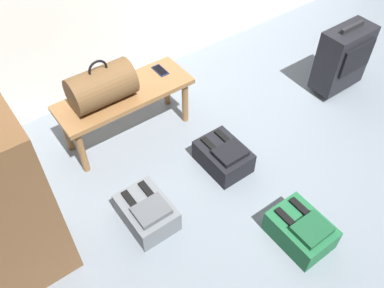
{
  "coord_description": "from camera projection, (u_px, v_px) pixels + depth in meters",
  "views": [
    {
      "loc": [
        -1.47,
        -1.13,
        2.28
      ],
      "look_at": [
        -0.36,
        0.38,
        0.25
      ],
      "focal_mm": 37.88,
      "sensor_mm": 36.0,
      "label": 1
    }
  ],
  "objects": [
    {
      "name": "suitcase_upright_charcoal",
      "position": [
        343.0,
        58.0,
        3.33
      ],
      "size": [
        0.44,
        0.25,
        0.62
      ],
      "color": "black",
      "rests_on": "ground"
    },
    {
      "name": "backpack_dark",
      "position": [
        224.0,
        156.0,
        2.9
      ],
      "size": [
        0.28,
        0.38,
        0.21
      ],
      "color": "black",
      "rests_on": "ground"
    },
    {
      "name": "backpack_grey",
      "position": [
        147.0,
        212.0,
        2.58
      ],
      "size": [
        0.28,
        0.38,
        0.21
      ],
      "color": "slate",
      "rests_on": "ground"
    },
    {
      "name": "bench",
      "position": [
        125.0,
        99.0,
        2.93
      ],
      "size": [
        1.0,
        0.36,
        0.42
      ],
      "color": "olive",
      "rests_on": "ground"
    },
    {
      "name": "ground_plane",
      "position": [
        265.0,
        177.0,
        2.89
      ],
      "size": [
        6.6,
        6.6,
        0.0
      ],
      "primitive_type": "plane",
      "color": "slate"
    },
    {
      "name": "cell_phone",
      "position": [
        160.0,
        70.0,
        3.05
      ],
      "size": [
        0.07,
        0.14,
        0.01
      ],
      "color": "#191E4C",
      "rests_on": "bench"
    },
    {
      "name": "duffel_bag_brown",
      "position": [
        101.0,
        86.0,
        2.72
      ],
      "size": [
        0.44,
        0.26,
        0.34
      ],
      "color": "brown",
      "rests_on": "bench"
    },
    {
      "name": "backpack_green",
      "position": [
        301.0,
        230.0,
        2.49
      ],
      "size": [
        0.28,
        0.38,
        0.21
      ],
      "color": "#1E6038",
      "rests_on": "ground"
    }
  ]
}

